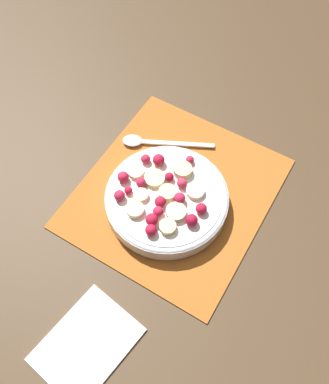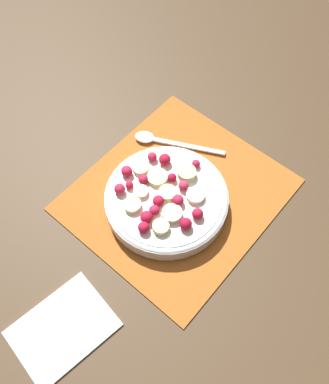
{
  "view_description": "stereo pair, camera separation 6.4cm",
  "coord_description": "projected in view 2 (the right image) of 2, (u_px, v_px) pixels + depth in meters",
  "views": [
    {
      "loc": [
        0.36,
        0.19,
        0.69
      ],
      "look_at": [
        0.03,
        -0.0,
        0.05
      ],
      "focal_mm": 40.0,
      "sensor_mm": 36.0,
      "label": 1
    },
    {
      "loc": [
        0.32,
        0.24,
        0.69
      ],
      "look_at": [
        0.03,
        -0.0,
        0.05
      ],
      "focal_mm": 40.0,
      "sensor_mm": 36.0,
      "label": 2
    }
  ],
  "objects": [
    {
      "name": "placemat",
      "position": [
        177.0,
        194.0,
        0.8
      ],
      "size": [
        0.37,
        0.33,
        0.01
      ],
      "color": "#B26023",
      "rests_on": "ground_plane"
    },
    {
      "name": "ground_plane",
      "position": [
        177.0,
        195.0,
        0.8
      ],
      "size": [
        3.0,
        3.0,
        0.0
      ],
      "primitive_type": "plane",
      "color": "#4C3823"
    },
    {
      "name": "spoon",
      "position": [
        160.0,
        140.0,
        0.86
      ],
      "size": [
        0.1,
        0.17,
        0.01
      ],
      "rotation": [
        0.0,
        0.0,
        5.18
      ],
      "color": "silver",
      "rests_on": "placemat"
    },
    {
      "name": "fruit_bowl",
      "position": [
        164.0,
        197.0,
        0.77
      ],
      "size": [
        0.22,
        0.22,
        0.05
      ],
      "color": "silver",
      "rests_on": "placemat"
    },
    {
      "name": "napkin",
      "position": [
        63.0,
        328.0,
        0.67
      ],
      "size": [
        0.17,
        0.14,
        0.01
      ],
      "color": "white",
      "rests_on": "ground_plane"
    }
  ]
}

